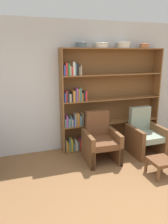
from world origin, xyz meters
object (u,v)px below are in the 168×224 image
bookshelf (103,102)px  bowl_stoneware (101,45)px  armchair_leather (100,140)px  bowl_olive (81,45)px  bowl_copper (123,45)px  bowl_slate (144,46)px  armchair_cushioned (144,135)px  footstool (161,162)px

bookshelf → bowl_stoneware: size_ratio=8.06×
bookshelf → armchair_leather: size_ratio=2.39×
bookshelf → bowl_olive: bowl_olive is taller
bowl_stoneware → armchair_leather: (-0.23, -0.59, -1.84)m
bowl_olive → bowl_stoneware: 0.43m
bookshelf → bowl_copper: bearing=-3.2°
bookshelf → bowl_stoneware: (-0.07, -0.02, 1.20)m
bowl_stoneware → bowl_slate: size_ratio=1.38×
armchair_leather → bowl_slate: bearing=-152.4°
bowl_olive → armchair_cushioned: size_ratio=0.25×
armchair_cushioned → footstool: size_ratio=2.45×
armchair_leather → armchair_cushioned: bearing=-177.5°
bowl_slate → armchair_leather: bowl_slate is taller
bowl_stoneware → armchair_leather: size_ratio=0.30×
bookshelf → footstool: bookshelf is taller
bowl_olive → bowl_slate: size_ratio=1.14×
bowl_olive → bowl_stoneware: bowl_olive is taller
armchair_leather → bookshelf: bearing=-113.3°
bookshelf → bowl_slate: (0.96, -0.02, 1.20)m
footstool → armchair_cushioned: bearing=74.9°
bowl_olive → bowl_slate: bowl_olive is taller
bowl_olive → armchair_leather: (0.20, -0.59, -1.85)m
armchair_cushioned → bowl_copper: bearing=-65.2°
bowl_stoneware → footstool: size_ratio=0.73×
bowl_slate → armchair_leather: bearing=-154.9°
bowl_olive → footstool: bearing=-56.5°
bowl_stoneware → bowl_copper: (0.51, -0.00, 0.01)m
bowl_copper → footstool: size_ratio=0.72×
bowl_olive → bowl_copper: bearing=-0.0°
bowl_copper → footstool: bearing=-88.4°
bowl_copper → bookshelf: bearing=176.8°
footstool → bowl_olive: bearing=123.5°
armchair_leather → footstool: bearing=133.8°
bowl_stoneware → footstool: bowl_stoneware is taller
bowl_slate → bookshelf: bearing=178.5°
bookshelf → footstool: size_ratio=5.86×
bowl_copper → armchair_cushioned: bowl_copper is taller
bookshelf → bowl_copper: (0.44, -0.02, 1.21)m
bookshelf → bowl_slate: 1.54m
bowl_stoneware → bowl_copper: bearing=-0.0°
bowl_olive → footstool: (0.98, -1.48, -2.01)m
armchair_cushioned → footstool: (-0.24, -0.89, -0.16)m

